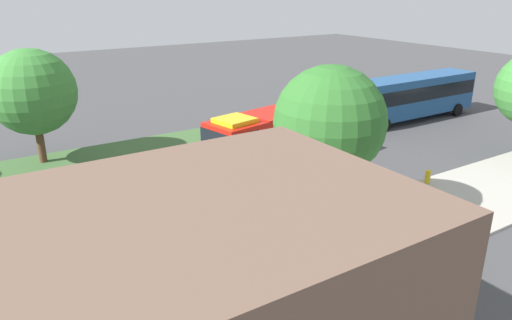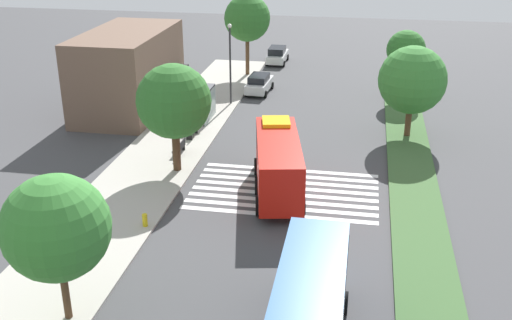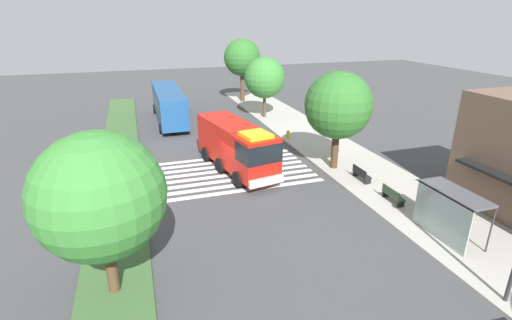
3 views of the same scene
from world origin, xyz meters
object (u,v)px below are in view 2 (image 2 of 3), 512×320
object	(u,v)px
sidewalk_tree_east	(247,18)
median_tree_far_west	(412,80)
bus_stop_shelter	(206,98)
bench_west_of_shelter	(180,148)
parked_car_west	(259,83)
fire_truck	(278,160)
sidewalk_tree_center	(174,102)
parked_car_mid	(277,55)
median_tree_west	(406,50)
street_lamp	(230,58)
bench_near_shelter	(193,131)
sidewalk_tree_west	(56,228)
fire_hydrant	(145,220)

from	to	relation	value
sidewalk_tree_east	median_tree_far_west	world-z (taller)	sidewalk_tree_east
bus_stop_shelter	bench_west_of_shelter	distance (m)	7.49
parked_car_west	median_tree_far_west	world-z (taller)	median_tree_far_west
fire_truck	sidewalk_tree_center	bearing A→B (deg)	64.74
parked_car_mid	median_tree_far_west	bearing A→B (deg)	-147.96
fire_truck	sidewalk_tree_east	xyz separation A→B (m)	(25.91, 6.81, 3.70)
fire_truck	median_tree_west	size ratio (longest dim) A/B	1.54
street_lamp	median_tree_far_west	xyz separation A→B (m)	(-5.36, -14.57, 0.24)
median_tree_west	parked_car_west	bearing A→B (deg)	92.85
bench_west_of_shelter	street_lamp	world-z (taller)	street_lamp
parked_car_west	bench_near_shelter	xyz separation A→B (m)	(-12.44, 2.81, -0.29)
sidewalk_tree_west	fire_hydrant	distance (m)	8.92
parked_car_mid	bus_stop_shelter	distance (m)	20.00
fire_truck	bench_west_of_shelter	xyz separation A→B (m)	(4.34, 7.43, -1.40)
bench_west_of_shelter	parked_car_west	bearing A→B (deg)	-10.08
sidewalk_tree_west	median_tree_west	xyz separation A→B (m)	(34.64, -14.97, -0.06)
street_lamp	fire_hydrant	bearing A→B (deg)	-179.74
parked_car_mid	bench_near_shelter	distance (m)	23.94
bus_stop_shelter	street_lamp	size ratio (longest dim) A/B	0.51
median_tree_far_west	bench_near_shelter	bearing A→B (deg)	101.29
bench_west_of_shelter	median_tree_far_west	world-z (taller)	median_tree_far_west
bench_west_of_shelter	median_tree_west	world-z (taller)	median_tree_west
parked_car_mid	median_tree_west	size ratio (longest dim) A/B	0.78
sidewalk_tree_west	parked_car_west	bearing A→B (deg)	-3.70
parked_car_west	bench_west_of_shelter	distance (m)	16.07
bench_near_shelter	sidewalk_tree_west	distance (m)	21.90
parked_car_west	bus_stop_shelter	world-z (taller)	bus_stop_shelter
parked_car_west	median_tree_west	bearing A→B (deg)	-84.05
bench_near_shelter	sidewalk_tree_west	bearing A→B (deg)	-178.37
fire_truck	sidewalk_tree_east	world-z (taller)	sidewalk_tree_east
bus_stop_shelter	bench_near_shelter	xyz separation A→B (m)	(-4.00, -0.02, -1.30)
sidewalk_tree_west	median_tree_far_west	xyz separation A→B (m)	(24.67, -14.97, -0.03)
parked_car_west	bus_stop_shelter	bearing A→B (deg)	164.53
fire_hydrant	bench_near_shelter	bearing A→B (deg)	4.70
parked_car_west	median_tree_far_west	distance (m)	16.19
fire_truck	fire_hydrant	size ratio (longest dim) A/B	12.94
parked_car_mid	median_tree_west	distance (m)	17.01
parked_car_west	sidewalk_tree_east	world-z (taller)	sidewalk_tree_east
bench_near_shelter	median_tree_far_west	bearing A→B (deg)	-78.71
parked_car_mid	bus_stop_shelter	world-z (taller)	bus_stop_shelter
bench_near_shelter	median_tree_far_west	distance (m)	16.33
median_tree_west	fire_truck	bearing A→B (deg)	158.58
sidewalk_tree_center	median_tree_far_west	xyz separation A→B (m)	(9.11, -14.97, -0.38)
bus_stop_shelter	bench_near_shelter	distance (m)	4.20
sidewalk_tree_center	median_tree_west	distance (m)	24.25
sidewalk_tree_west	sidewalk_tree_center	distance (m)	15.57
parked_car_west	bench_near_shelter	distance (m)	12.76
bench_near_shelter	sidewalk_tree_center	size ratio (longest dim) A/B	0.23
bus_stop_shelter	street_lamp	world-z (taller)	street_lamp
bus_stop_shelter	sidewalk_tree_west	world-z (taller)	sidewalk_tree_west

